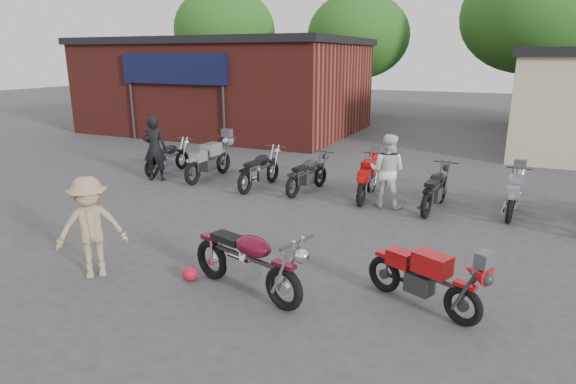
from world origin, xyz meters
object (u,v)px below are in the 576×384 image
at_px(row_bike_0, 168,156).
at_px(row_bike_5, 436,187).
at_px(vintage_motorcycle, 247,257).
at_px(person_dark, 155,149).
at_px(helmet, 190,273).
at_px(person_light, 387,171).
at_px(row_bike_2, 260,168).
at_px(row_bike_4, 368,177).
at_px(row_bike_6, 514,193).
at_px(sportbike, 424,275).
at_px(row_bike_3, 308,172).
at_px(row_bike_1, 209,158).
at_px(person_tan, 91,227).

height_order(row_bike_0, row_bike_5, row_bike_5).
relative_size(vintage_motorcycle, person_dark, 1.14).
distance_m(helmet, person_light, 5.64).
distance_m(row_bike_2, row_bike_4, 2.97).
bearing_deg(row_bike_6, row_bike_0, 94.66).
bearing_deg(person_light, row_bike_4, -37.22).
xyz_separation_m(person_light, row_bike_2, (-3.54, 0.25, -0.31)).
bearing_deg(person_dark, vintage_motorcycle, 118.58).
height_order(sportbike, person_light, person_light).
distance_m(row_bike_0, row_bike_3, 4.74).
bearing_deg(row_bike_0, row_bike_2, -92.42).
xyz_separation_m(row_bike_1, row_bike_6, (8.16, 0.04, -0.10)).
relative_size(sportbike, person_dark, 0.96).
bearing_deg(row_bike_2, row_bike_1, 84.92).
xyz_separation_m(sportbike, helmet, (-3.57, -0.66, -0.40)).
bearing_deg(vintage_motorcycle, person_dark, 155.48).
bearing_deg(helmet, row_bike_4, 76.82).
height_order(row_bike_0, row_bike_6, row_bike_0).
xyz_separation_m(row_bike_5, row_bike_6, (1.67, 0.36, -0.03)).
xyz_separation_m(sportbike, person_light, (-1.64, 4.59, 0.36)).
height_order(helmet, row_bike_3, row_bike_3).
relative_size(person_dark, person_tan, 1.11).
bearing_deg(row_bike_5, helmet, 157.24).
distance_m(helmet, row_bike_6, 7.50).
height_order(person_tan, row_bike_4, person_tan).
xyz_separation_m(person_tan, row_bike_1, (-1.92, 6.29, -0.22)).
height_order(helmet, person_dark, person_dark).
distance_m(row_bike_0, row_bike_2, 3.41).
xyz_separation_m(helmet, row_bike_0, (-5.01, 5.86, 0.42)).
height_order(sportbike, row_bike_1, row_bike_1).
distance_m(row_bike_3, row_bike_6, 4.98).
bearing_deg(row_bike_5, row_bike_0, 93.49).
height_order(vintage_motorcycle, row_bike_4, vintage_motorcycle).
height_order(person_dark, row_bike_3, person_dark).
relative_size(person_tan, row_bike_2, 0.86).
bearing_deg(helmet, row_bike_6, 51.02).
bearing_deg(row_bike_6, row_bike_3, 96.75).
height_order(helmet, row_bike_1, row_bike_1).
bearing_deg(person_tan, row_bike_0, 73.60).
bearing_deg(person_light, row_bike_2, -1.74).
relative_size(row_bike_0, row_bike_5, 0.96).
bearing_deg(helmet, row_bike_5, 60.94).
height_order(person_dark, person_light, person_dark).
distance_m(person_light, person_tan, 6.71).
bearing_deg(person_tan, row_bike_1, 61.91).
bearing_deg(person_dark, row_bike_3, 167.86).
bearing_deg(person_tan, row_bike_2, 45.79).
distance_m(person_dark, row_bike_5, 7.82).
distance_m(helmet, row_bike_5, 6.27).
relative_size(helmet, row_bike_2, 0.13).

